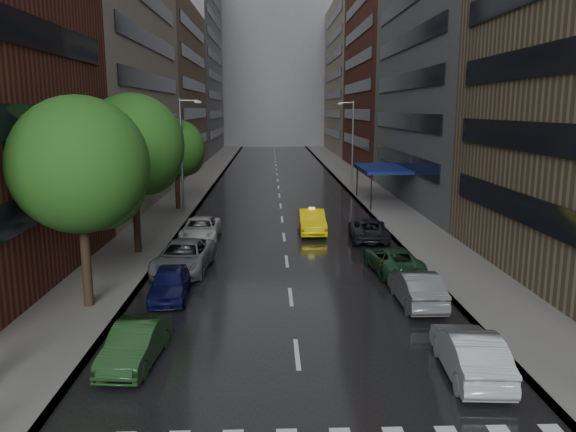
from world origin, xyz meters
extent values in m
plane|color=gray|center=(0.00, 0.00, 0.00)|extent=(220.00, 220.00, 0.00)
cube|color=black|center=(0.00, 50.00, 0.01)|extent=(14.00, 140.00, 0.01)
cube|color=gray|center=(-9.00, 50.00, 0.07)|extent=(4.00, 140.00, 0.15)
cube|color=gray|center=(9.00, 50.00, 0.07)|extent=(4.00, 140.00, 0.15)
cube|color=gray|center=(-15.00, 36.00, 17.00)|extent=(8.00, 28.00, 34.00)
cube|color=#937A5B|center=(-15.00, 64.00, 11.00)|extent=(8.00, 28.00, 22.00)
cube|color=slate|center=(-15.00, 94.00, 19.00)|extent=(8.00, 32.00, 38.00)
cube|color=slate|center=(15.00, 36.00, 12.00)|extent=(8.00, 28.00, 24.00)
cube|color=maroon|center=(15.00, 64.00, 18.00)|extent=(8.00, 28.00, 36.00)
cube|color=gray|center=(15.00, 94.00, 14.00)|extent=(8.00, 32.00, 28.00)
cube|color=slate|center=(0.00, 118.00, 16.00)|extent=(40.00, 14.00, 32.00)
cylinder|color=#382619|center=(-8.60, 8.80, 2.44)|extent=(0.40, 0.40, 4.89)
sphere|color=#1E5116|center=(-8.60, 8.80, 6.11)|extent=(5.59, 5.59, 5.59)
cylinder|color=#382619|center=(-8.60, 17.85, 2.53)|extent=(0.40, 0.40, 5.06)
sphere|color=#1E5116|center=(-8.60, 17.85, 6.33)|extent=(5.78, 5.78, 5.78)
cylinder|color=#382619|center=(-8.60, 32.36, 2.07)|extent=(0.40, 0.40, 4.14)
sphere|color=#1E5116|center=(-8.60, 32.36, 5.17)|extent=(4.73, 4.73, 4.73)
imported|color=yellow|center=(1.92, 23.23, 0.81)|extent=(1.74, 4.90, 1.61)
imported|color=#1B3A1A|center=(-5.40, 3.51, 0.68)|extent=(1.77, 4.22, 1.36)
imported|color=#0D0F3E|center=(-5.40, 9.99, 0.71)|extent=(1.94, 4.27, 1.42)
imported|color=slate|center=(-5.40, 14.23, 0.79)|extent=(3.01, 5.83, 1.57)
imported|color=silver|center=(-5.40, 21.45, 0.71)|extent=(2.36, 5.09, 1.41)
imported|color=#B1B8BB|center=(5.40, 2.31, 0.75)|extent=(1.87, 4.64, 1.50)
imported|color=slate|center=(5.40, 8.88, 0.75)|extent=(1.64, 4.55, 1.49)
imported|color=#1C3D25|center=(5.40, 13.77, 0.67)|extent=(2.68, 4.99, 1.33)
imported|color=black|center=(5.40, 20.96, 0.71)|extent=(2.78, 5.30, 1.42)
cylinder|color=gray|center=(-7.80, 30.00, 4.65)|extent=(0.18, 0.18, 9.00)
cube|color=gray|center=(-6.40, 30.00, 8.85)|extent=(0.50, 0.22, 0.16)
cylinder|color=gray|center=(7.80, 45.00, 4.65)|extent=(0.18, 0.18, 9.00)
cube|color=gray|center=(6.40, 45.00, 8.85)|extent=(0.50, 0.22, 0.16)
cube|color=navy|center=(9.00, 35.00, 3.15)|extent=(4.00, 8.00, 0.25)
cylinder|color=black|center=(7.40, 31.20, 1.65)|extent=(0.12, 0.12, 3.00)
cylinder|color=black|center=(7.40, 38.80, 1.65)|extent=(0.12, 0.12, 3.00)
camera|label=1|loc=(-0.89, -14.09, 8.33)|focal=35.00mm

